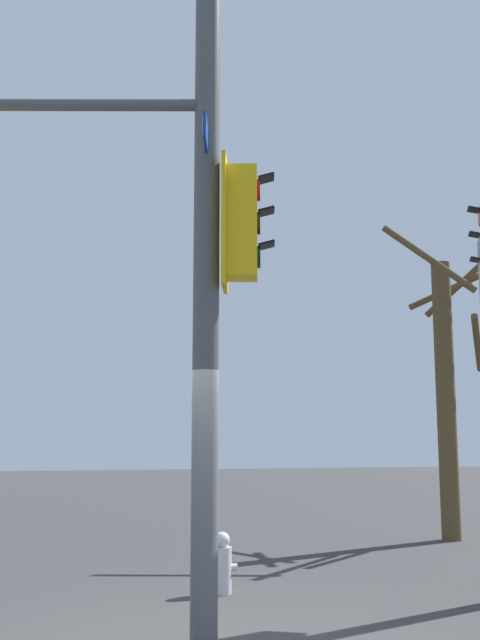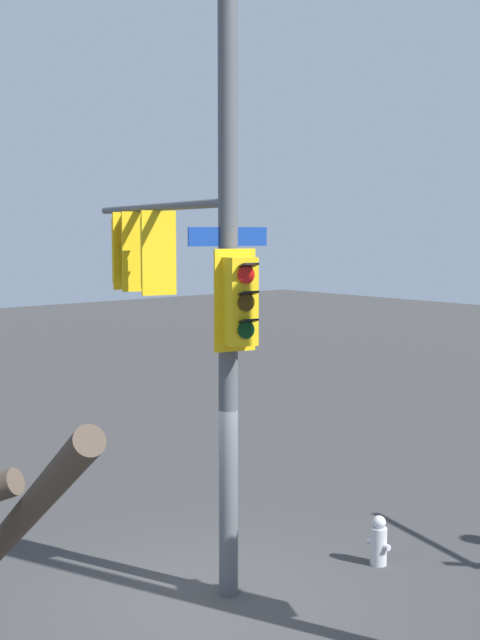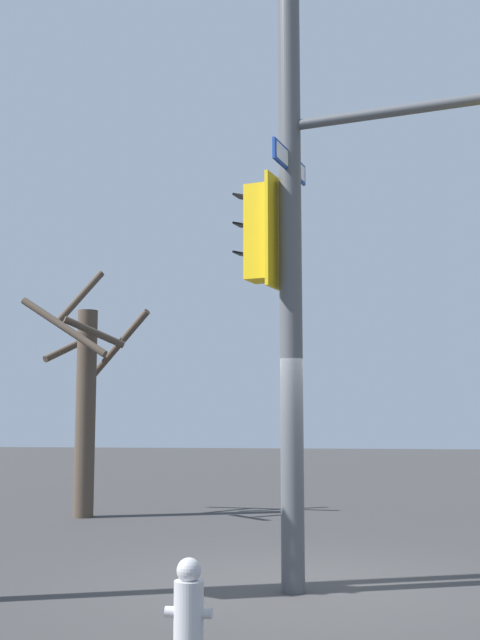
# 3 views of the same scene
# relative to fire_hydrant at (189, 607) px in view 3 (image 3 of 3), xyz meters

# --- Properties ---
(ground_plane) EXTENTS (80.00, 80.00, 0.00)m
(ground_plane) POSITION_rel_fire_hydrant_xyz_m (-0.74, -2.58, -0.34)
(ground_plane) COLOR #353434
(main_signal_pole_assembly) EXTENTS (5.61, 4.49, 8.98)m
(main_signal_pole_assembly) POSITION_rel_fire_hydrant_xyz_m (-1.93, -2.08, 4.33)
(main_signal_pole_assembly) COLOR #4C4F54
(main_signal_pole_assembly) RESTS_ON ground
(fire_hydrant) EXTENTS (0.38, 0.24, 0.73)m
(fire_hydrant) POSITION_rel_fire_hydrant_xyz_m (0.00, 0.00, 0.00)
(fire_hydrant) COLOR #B2B2B7
(fire_hydrant) RESTS_ON ground
(bare_tree_corner) EXTENTS (2.22, 2.26, 4.82)m
(bare_tree_corner) POSITION_rel_fire_hydrant_xyz_m (3.64, -8.16, 1.93)
(bare_tree_corner) COLOR #483C32
(bare_tree_corner) RESTS_ON ground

